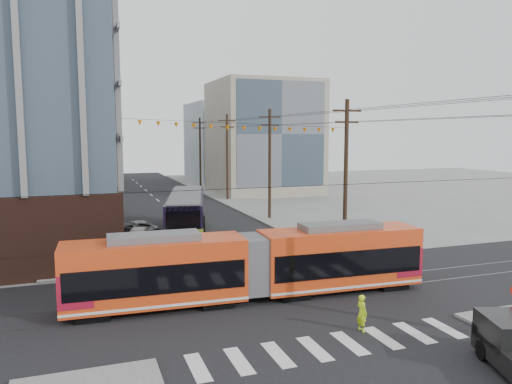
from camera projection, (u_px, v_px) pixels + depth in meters
ground at (301, 320)px, 23.12m from camera, size 160.00×160.00×0.00m
bg_bldg_nw_near at (16, 130)px, 65.02m from camera, size 18.00×16.00×18.00m
bg_bldg_ne_near at (263, 137)px, 72.41m from camera, size 14.00×14.00×16.00m
bg_bldg_nw_far at (48, 125)px, 84.61m from camera, size 16.00×18.00×20.00m
bg_bldg_ne_far at (235, 142)px, 91.90m from camera, size 16.00×16.00×14.00m
utility_pole_far at (200, 153)px, 77.68m from camera, size 0.30×0.30×11.00m
streetcar at (252, 265)px, 25.89m from camera, size 18.92×3.45×3.63m
city_bus at (186, 214)px, 41.75m from camera, size 5.85×13.35×3.70m
parked_car_silver at (149, 254)px, 32.64m from camera, size 2.27×4.92×1.56m
parked_car_white at (140, 235)px, 39.44m from camera, size 2.85×4.66×1.26m
parked_car_grey at (137, 228)px, 41.96m from camera, size 3.69×5.28×1.34m
pedestrian at (362, 313)px, 21.78m from camera, size 0.46×0.64×1.64m
jersey_barrier at (341, 247)px, 36.30m from camera, size 1.14×3.73×0.73m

